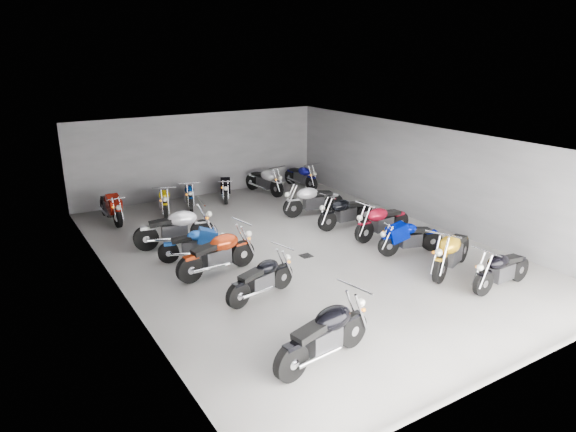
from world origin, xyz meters
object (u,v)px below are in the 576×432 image
drain_grate (306,256)px  motorcycle_right_a (502,269)px  motorcycle_left_c (262,278)px  motorcycle_back_c (189,194)px  motorcycle_right_c (410,237)px  motorcycle_back_f (301,176)px  motorcycle_back_a (111,207)px  motorcycle_left_d (218,254)px  motorcycle_back_b (164,200)px  motorcycle_right_e (345,212)px  motorcycle_back_e (265,181)px  motorcycle_right_d (382,221)px  motorcycle_right_f (313,200)px  motorcycle_left_e (193,244)px  motorcycle_right_b (452,252)px  motorcycle_left_a (325,335)px  motorcycle_left_f (175,228)px  motorcycle_back_d (226,188)px

drain_grate → motorcycle_right_a: (2.88, -4.16, 0.49)m
motorcycle_left_c → motorcycle_back_c: bearing=156.7°
motorcycle_left_c → motorcycle_right_c: 4.88m
motorcycle_right_c → motorcycle_back_f: 7.83m
motorcycle_back_a → motorcycle_left_d: bearing=100.5°
motorcycle_back_b → motorcycle_back_c: (1.06, 0.34, -0.03)m
motorcycle_right_e → motorcycle_back_e: (-0.23, 4.94, 0.01)m
motorcycle_right_a → motorcycle_back_a: 12.18m
motorcycle_right_d → motorcycle_right_f: 3.03m
motorcycle_left_e → motorcycle_back_f: (6.74, 4.94, 0.04)m
motorcycle_left_c → motorcycle_right_e: bearing=107.8°
motorcycle_left_d → motorcycle_right_b: 6.03m
motorcycle_left_d → motorcycle_back_f: (6.55, 6.14, -0.06)m
motorcycle_left_a → motorcycle_back_f: motorcycle_left_a is taller
motorcycle_left_c → motorcycle_back_c: motorcycle_left_c is taller
drain_grate → motorcycle_right_b: size_ratio=0.14×
motorcycle_right_a → motorcycle_right_e: size_ratio=0.96×
motorcycle_left_f → motorcycle_back_e: 6.26m
motorcycle_right_f → motorcycle_back_c: motorcycle_right_f is taller
motorcycle_right_a → motorcycle_back_c: bearing=18.0°
motorcycle_right_a → motorcycle_right_e: bearing=2.0°
motorcycle_right_e → motorcycle_back_c: (-3.46, 4.82, -0.05)m
motorcycle_left_f → motorcycle_right_d: size_ratio=1.07×
drain_grate → motorcycle_back_a: bearing=123.1°
motorcycle_back_e → motorcycle_back_c: bearing=-8.9°
motorcycle_left_f → motorcycle_back_f: (6.80, 3.73, -0.07)m
motorcycle_left_e → motorcycle_back_f: bearing=139.6°
motorcycle_left_f → motorcycle_right_c: 6.75m
motorcycle_left_a → motorcycle_right_f: motorcycle_left_a is taller
motorcycle_right_b → motorcycle_back_a: size_ratio=1.03×
motorcycle_left_a → motorcycle_right_d: (5.32, 4.45, -0.03)m
drain_grate → motorcycle_left_a: motorcycle_left_a is taller
motorcycle_left_a → motorcycle_left_d: bearing=169.9°
motorcycle_left_d → motorcycle_back_d: 6.90m
motorcycle_left_c → motorcycle_back_c: 7.86m
motorcycle_right_a → motorcycle_back_a: motorcycle_back_a is taller
motorcycle_left_e → motorcycle_right_e: bearing=103.1°
motorcycle_left_f → motorcycle_back_c: bearing=163.6°
motorcycle_left_a → motorcycle_left_d: (-0.05, 4.64, -0.01)m
motorcycle_left_d → motorcycle_left_f: size_ratio=0.98×
motorcycle_right_a → motorcycle_back_c: 11.08m
motorcycle_right_b → motorcycle_back_a: motorcycle_right_b is taller
motorcycle_right_e → motorcycle_right_f: (-0.17, 1.61, 0.02)m
motorcycle_right_a → motorcycle_back_d: bearing=10.1°
motorcycle_right_a → motorcycle_back_f: bearing=-8.5°
motorcycle_back_b → motorcycle_back_c: motorcycle_back_b is taller
motorcycle_right_d → motorcycle_left_c: bearing=103.0°
motorcycle_left_a → motorcycle_right_c: size_ratio=1.17×
motorcycle_left_e → motorcycle_back_c: (1.75, 4.80, 0.02)m
drain_grate → motorcycle_left_c: bearing=-145.7°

